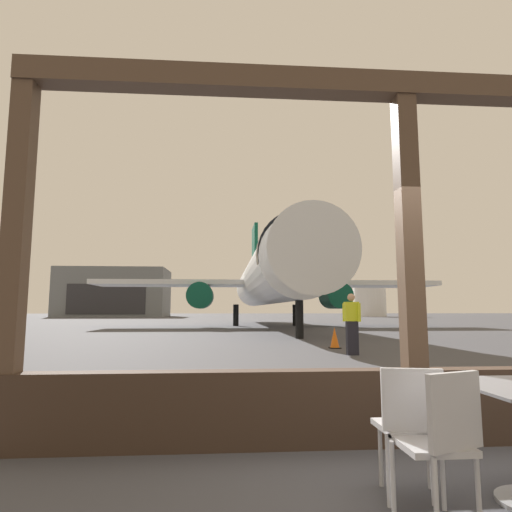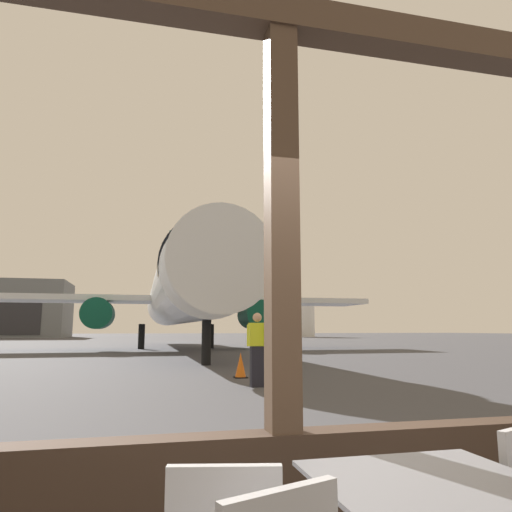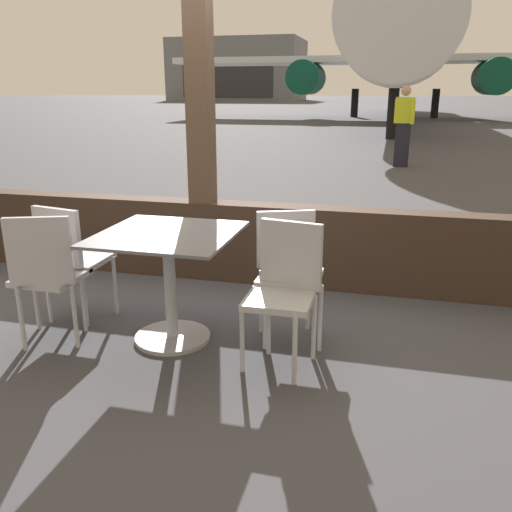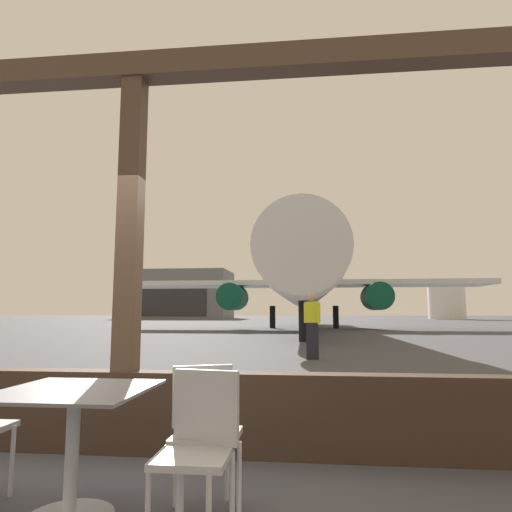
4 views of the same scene
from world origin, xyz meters
name	(u,v)px [view 3 (image 3 of 4)]	position (x,y,z in m)	size (l,w,h in m)	color
ground_plane	(374,111)	(0.00, 40.00, 0.00)	(220.00, 220.00, 0.00)	#424247
window_frame	(201,135)	(0.00, 0.00, 1.29)	(7.84, 0.24, 3.73)	#38281E
dining_table	(170,274)	(0.22, -1.30, 0.48)	(0.88, 0.88, 0.76)	slate
cafe_chair_window_left	(288,264)	(0.97, -1.06, 0.53)	(0.50, 0.50, 0.88)	#B2B2B7
cafe_chair_window_right	(285,282)	(1.02, -1.40, 0.53)	(0.45, 0.45, 0.89)	#B2B2B7
cafe_chair_aisle_left	(70,253)	(-0.59, -1.21, 0.53)	(0.45, 0.45, 0.89)	#B2B2B7
cafe_chair_aisle_right	(46,269)	(-0.54, -1.56, 0.53)	(0.49, 0.49, 0.91)	#B2B2B7
airplane	(398,53)	(1.53, 28.14, 3.60)	(26.38, 33.57, 10.52)	silver
ground_crew_worker	(403,125)	(1.81, 8.07, 0.90)	(0.43, 0.43, 1.74)	black
traffic_cone	(402,143)	(1.84, 10.19, 0.33)	(0.36, 0.36, 0.70)	orange
distant_hangar	(239,70)	(-22.83, 81.29, 4.55)	(19.86, 12.53, 9.11)	slate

